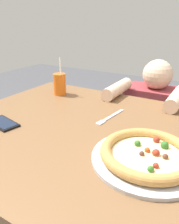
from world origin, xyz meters
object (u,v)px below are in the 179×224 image
object	(u,v)px
drink_cup_colored	(60,84)
fork	(110,117)
pizza_near	(147,155)
diner_seated	(150,135)
cell_phone	(3,123)

from	to	relation	value
drink_cup_colored	fork	world-z (taller)	drink_cup_colored
pizza_near	diner_seated	bearing A→B (deg)	103.18
drink_cup_colored	cell_phone	size ratio (longest dim) A/B	1.31
diner_seated	pizza_near	bearing A→B (deg)	-76.82
drink_cup_colored	diner_seated	size ratio (longest dim) A/B	0.23
cell_phone	diner_seated	bearing A→B (deg)	63.39
pizza_near	cell_phone	bearing A→B (deg)	-174.99
diner_seated	drink_cup_colored	bearing A→B (deg)	-139.66
drink_cup_colored	diner_seated	distance (m)	0.70
pizza_near	fork	size ratio (longest dim) A/B	1.66
fork	cell_phone	distance (m)	0.45
diner_seated	fork	bearing A→B (deg)	-96.10
drink_cup_colored	diner_seated	world-z (taller)	drink_cup_colored
fork	cell_phone	world-z (taller)	cell_phone
pizza_near	fork	xyz separation A→B (m)	(-0.24, 0.23, -0.02)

